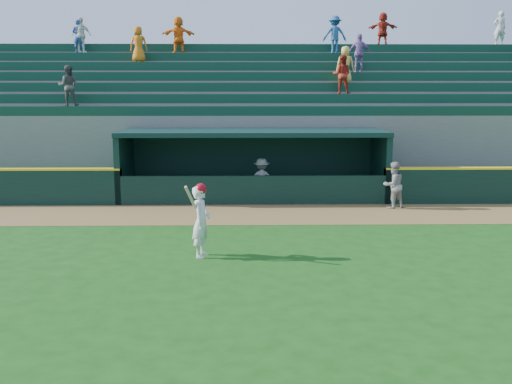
% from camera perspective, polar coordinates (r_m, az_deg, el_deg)
% --- Properties ---
extents(ground, '(120.00, 120.00, 0.00)m').
position_cam_1_polar(ground, '(13.23, 0.12, -6.77)').
color(ground, '#164912').
rests_on(ground, ground).
extents(warning_track, '(40.00, 3.00, 0.01)m').
position_cam_1_polar(warning_track, '(17.97, -0.19, -2.24)').
color(warning_track, brown).
rests_on(warning_track, ground).
extents(dugout_player_front, '(0.92, 0.83, 1.56)m').
position_cam_1_polar(dugout_player_front, '(19.34, 13.57, 0.68)').
color(dugout_player_front, gray).
rests_on(dugout_player_front, ground).
extents(dugout_player_inside, '(0.98, 0.58, 1.49)m').
position_cam_1_polar(dugout_player_inside, '(20.26, 0.58, 1.29)').
color(dugout_player_inside, '#979692').
rests_on(dugout_player_inside, ground).
extents(dugout, '(9.40, 2.80, 2.46)m').
position_cam_1_polar(dugout, '(20.82, -0.31, 3.23)').
color(dugout, '#63625E').
rests_on(dugout, ground).
extents(stands, '(34.50, 6.28, 7.53)m').
position_cam_1_polar(stands, '(25.28, -0.39, 6.82)').
color(stands, slate).
rests_on(stands, ground).
extents(batter_at_plate, '(0.59, 0.78, 1.76)m').
position_cam_1_polar(batter_at_plate, '(13.32, -5.51, -2.80)').
color(batter_at_plate, silver).
rests_on(batter_at_plate, ground).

